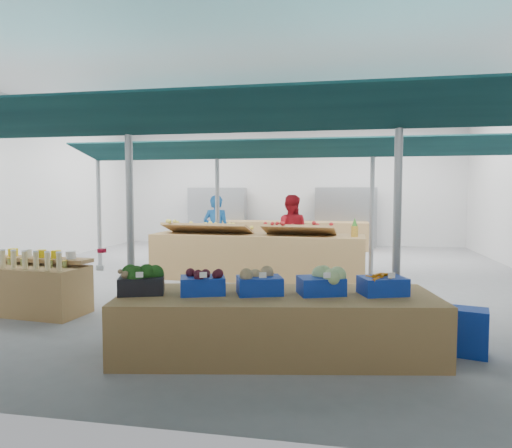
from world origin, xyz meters
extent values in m
plane|color=slate|center=(0.00, 0.00, 0.00)|extent=(13.00, 13.00, 0.00)
plane|color=silver|center=(0.00, 0.00, 4.20)|extent=(13.00, 13.00, 0.00)
plane|color=silver|center=(0.00, 6.50, 2.10)|extent=(12.00, 0.00, 12.00)
plane|color=silver|center=(-6.00, 0.00, 2.10)|extent=(0.00, 13.00, 13.00)
cylinder|color=gray|center=(-4.00, 0.50, 1.50)|extent=(0.10, 0.10, 3.00)
cylinder|color=gray|center=(-1.00, -4.00, 1.50)|extent=(0.10, 0.10, 3.00)
cylinder|color=gray|center=(-1.00, 0.50, 1.50)|extent=(0.10, 0.10, 3.00)
cylinder|color=gray|center=(2.50, -4.00, 1.50)|extent=(0.10, 0.10, 3.00)
cylinder|color=gray|center=(2.50, 0.50, 1.50)|extent=(0.10, 0.10, 3.00)
cylinder|color=gray|center=(0.75, -4.00, 2.85)|extent=(10.00, 0.06, 0.06)
cylinder|color=gray|center=(0.75, 0.50, 2.85)|extent=(10.00, 0.06, 0.06)
cube|color=#0B282E|center=(0.75, -4.65, 2.78)|extent=(9.50, 1.28, 0.30)
cube|color=#0B282E|center=(0.75, -3.35, 2.78)|extent=(9.50, 1.28, 0.30)
cube|color=#0B282E|center=(0.75, -0.15, 2.78)|extent=(9.50, 1.28, 0.30)
cube|color=#0B282E|center=(0.75, 1.15, 2.78)|extent=(9.50, 1.28, 0.30)
cube|color=#B23F33|center=(-2.50, 6.00, 1.00)|extent=(2.00, 0.50, 2.00)
cube|color=#B23F33|center=(2.00, 6.00, 1.00)|extent=(2.00, 0.50, 2.00)
cube|color=#997143|center=(-2.82, -3.60, 0.37)|extent=(1.71, 0.89, 0.73)
cube|color=#997247|center=(-2.79, -3.37, 0.81)|extent=(1.67, 0.48, 0.06)
cube|color=#997143|center=(1.11, -4.68, 0.35)|extent=(3.76, 1.79, 0.70)
cube|color=#997143|center=(0.07, -0.24, 0.48)|extent=(4.55, 1.24, 0.97)
cube|color=#997143|center=(0.24, 5.27, 0.45)|extent=(5.00, 1.08, 0.90)
cube|color=#0E2F9D|center=(3.25, -4.31, 0.27)|extent=(0.52, 0.42, 0.54)
imported|color=blue|center=(-1.13, 0.86, 0.90)|extent=(0.67, 0.46, 1.80)
imported|color=#AF1521|center=(0.67, 0.86, 0.90)|extent=(0.90, 0.72, 1.80)
cube|color=black|center=(-0.42, -4.94, 0.80)|extent=(0.59, 0.50, 0.20)
cube|color=white|center=(-0.35, -5.14, 0.96)|extent=(0.08, 0.04, 0.06)
cube|color=#0E2F9D|center=(0.27, -4.82, 0.80)|extent=(0.59, 0.50, 0.20)
cube|color=white|center=(0.35, -5.03, 0.96)|extent=(0.08, 0.04, 0.06)
cube|color=#0E2F9D|center=(0.92, -4.71, 0.80)|extent=(0.59, 0.50, 0.20)
cube|color=white|center=(0.99, -4.92, 0.96)|extent=(0.08, 0.04, 0.06)
cube|color=#0E2F9D|center=(1.61, -4.59, 0.80)|extent=(0.59, 0.50, 0.20)
cube|color=white|center=(1.68, -4.80, 0.96)|extent=(0.08, 0.04, 0.06)
cube|color=#0E2F9D|center=(2.30, -4.48, 0.80)|extent=(0.59, 0.50, 0.20)
cube|color=white|center=(2.37, -4.68, 0.96)|extent=(0.08, 0.04, 0.06)
sphere|color=brown|center=(-0.55, -5.08, 0.94)|extent=(0.09, 0.09, 0.09)
sphere|color=brown|center=(-0.60, -5.10, 0.98)|extent=(0.06, 0.06, 0.06)
cylinder|color=#AF0B26|center=(-1.26, -4.30, 1.10)|extent=(0.12, 0.12, 0.05)
cube|color=white|center=(-1.26, -4.36, 0.88)|extent=(0.10, 0.01, 0.07)
cube|color=#997247|center=(-1.01, -0.31, 1.09)|extent=(1.95, 0.82, 0.26)
cube|color=#997247|center=(0.98, -0.38, 1.09)|extent=(1.55, 0.79, 0.26)
cylinder|color=#8C6019|center=(2.11, -0.42, 1.08)|extent=(0.14, 0.14, 0.22)
cone|color=#26661E|center=(2.11, -0.42, 1.27)|extent=(0.12, 0.12, 0.18)
camera|label=1|loc=(1.81, -9.78, 1.87)|focal=32.00mm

